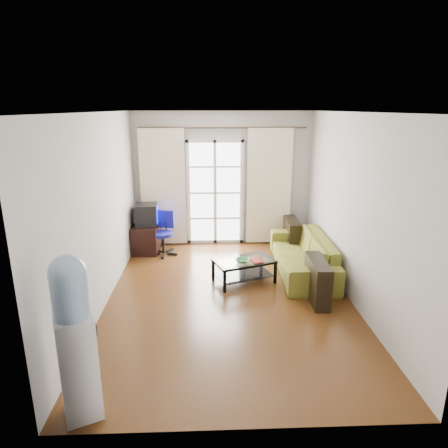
# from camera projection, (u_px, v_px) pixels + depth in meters

# --- Properties ---
(floor) EXTENTS (5.20, 5.20, 0.00)m
(floor) POSITION_uv_depth(u_px,v_px,m) (229.00, 297.00, 6.05)
(floor) COLOR #5A3415
(floor) RESTS_ON ground
(ceiling) EXTENTS (5.20, 5.20, 0.00)m
(ceiling) POSITION_uv_depth(u_px,v_px,m) (229.00, 112.00, 5.29)
(ceiling) COLOR white
(ceiling) RESTS_ON wall_back
(wall_back) EXTENTS (3.60, 0.02, 2.70)m
(wall_back) POSITION_uv_depth(u_px,v_px,m) (222.00, 179.00, 8.16)
(wall_back) COLOR beige
(wall_back) RESTS_ON floor
(wall_front) EXTENTS (3.60, 0.02, 2.70)m
(wall_front) POSITION_uv_depth(u_px,v_px,m) (246.00, 291.00, 3.18)
(wall_front) COLOR beige
(wall_front) RESTS_ON floor
(wall_left) EXTENTS (0.02, 5.20, 2.70)m
(wall_left) POSITION_uv_depth(u_px,v_px,m) (101.00, 212.00, 5.60)
(wall_left) COLOR beige
(wall_left) RESTS_ON floor
(wall_right) EXTENTS (0.02, 5.20, 2.70)m
(wall_right) POSITION_uv_depth(u_px,v_px,m) (354.00, 209.00, 5.74)
(wall_right) COLOR beige
(wall_right) RESTS_ON floor
(french_door) EXTENTS (1.16, 0.06, 2.15)m
(french_door) POSITION_uv_depth(u_px,v_px,m) (215.00, 193.00, 8.18)
(french_door) COLOR white
(french_door) RESTS_ON wall_back
(curtain_rod) EXTENTS (3.30, 0.04, 0.04)m
(curtain_rod) POSITION_uv_depth(u_px,v_px,m) (222.00, 128.00, 7.78)
(curtain_rod) COLOR #4C3F2D
(curtain_rod) RESTS_ON wall_back
(curtain_left) EXTENTS (0.90, 0.07, 2.35)m
(curtain_left) POSITION_uv_depth(u_px,v_px,m) (163.00, 188.00, 8.04)
(curtain_left) COLOR #FFF4CD
(curtain_left) RESTS_ON curtain_rod
(curtain_right) EXTENTS (0.90, 0.07, 2.35)m
(curtain_right) POSITION_uv_depth(u_px,v_px,m) (269.00, 187.00, 8.13)
(curtain_right) COLOR #FFF4CD
(curtain_right) RESTS_ON curtain_rod
(radiator) EXTENTS (0.64, 0.12, 0.64)m
(radiator) POSITION_uv_depth(u_px,v_px,m) (260.00, 228.00, 8.38)
(radiator) COLOR gray
(radiator) RESTS_ON floor
(sofa) EXTENTS (2.21, 0.97, 0.63)m
(sofa) POSITION_uv_depth(u_px,v_px,m) (303.00, 254.00, 6.92)
(sofa) COLOR brown
(sofa) RESTS_ON floor
(coffee_table) EXTENTS (1.08, 0.85, 0.39)m
(coffee_table) POSITION_uv_depth(u_px,v_px,m) (244.00, 268.00, 6.50)
(coffee_table) COLOR silver
(coffee_table) RESTS_ON floor
(bowl) EXTENTS (0.33, 0.33, 0.05)m
(bowl) POSITION_uv_depth(u_px,v_px,m) (242.00, 261.00, 6.35)
(bowl) COLOR #35934F
(bowl) RESTS_ON coffee_table
(book) EXTENTS (0.28, 0.30, 0.02)m
(book) POSITION_uv_depth(u_px,v_px,m) (252.00, 261.00, 6.37)
(book) COLOR #B4162B
(book) RESTS_ON coffee_table
(remote) EXTENTS (0.17, 0.07, 0.02)m
(remote) POSITION_uv_depth(u_px,v_px,m) (243.00, 258.00, 6.52)
(remote) COLOR black
(remote) RESTS_ON coffee_table
(tv_stand) EXTENTS (0.52, 0.75, 0.54)m
(tv_stand) POSITION_uv_depth(u_px,v_px,m) (147.00, 238.00, 7.92)
(tv_stand) COLOR black
(tv_stand) RESTS_ON floor
(crt_tv) EXTENTS (0.49, 0.48, 0.42)m
(crt_tv) POSITION_uv_depth(u_px,v_px,m) (146.00, 215.00, 7.79)
(crt_tv) COLOR black
(crt_tv) RESTS_ON tv_stand
(task_chair) EXTENTS (0.71, 0.71, 0.84)m
(task_chair) POSITION_uv_depth(u_px,v_px,m) (164.00, 242.00, 7.76)
(task_chair) COLOR black
(task_chair) RESTS_ON floor
(water_cooler) EXTENTS (0.43, 0.43, 1.59)m
(water_cooler) POSITION_uv_depth(u_px,v_px,m) (75.00, 336.00, 3.50)
(water_cooler) COLOR silver
(water_cooler) RESTS_ON floor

